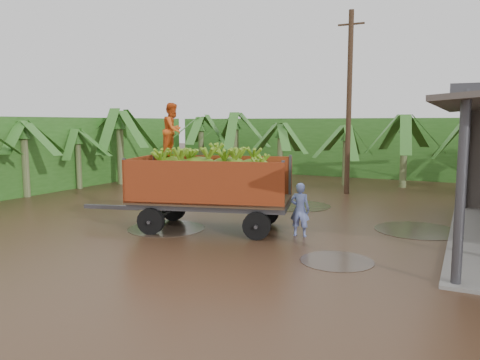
# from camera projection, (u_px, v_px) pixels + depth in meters

# --- Properties ---
(ground) EXTENTS (100.00, 100.00, 0.00)m
(ground) POSITION_uv_depth(u_px,v_px,m) (280.00, 226.00, 15.21)
(ground) COLOR black
(ground) RESTS_ON ground
(hedge_north) EXTENTS (22.00, 3.00, 3.60)m
(hedge_north) POSITION_uv_depth(u_px,v_px,m) (342.00, 147.00, 30.11)
(hedge_north) COLOR #2D661E
(hedge_north) RESTS_ON ground
(hedge_west) EXTENTS (3.00, 18.00, 3.60)m
(hedge_west) POSITION_uv_depth(u_px,v_px,m) (61.00, 152.00, 24.69)
(hedge_west) COLOR #2D661E
(hedge_west) RESTS_ON ground
(banana_trailer) EXTENTS (6.84, 3.53, 3.97)m
(banana_trailer) POSITION_uv_depth(u_px,v_px,m) (210.00, 183.00, 14.58)
(banana_trailer) COLOR #BF411B
(banana_trailer) RESTS_ON ground
(man_blue) EXTENTS (0.62, 0.44, 1.60)m
(man_blue) POSITION_uv_depth(u_px,v_px,m) (300.00, 210.00, 13.76)
(man_blue) COLOR #7E94E6
(man_blue) RESTS_ON ground
(utility_pole) EXTENTS (1.20, 0.24, 8.39)m
(utility_pole) POSITION_uv_depth(u_px,v_px,m) (349.00, 103.00, 21.56)
(utility_pole) COLOR #47301E
(utility_pole) RESTS_ON ground
(banana_plants) EXTENTS (24.39, 21.34, 4.11)m
(banana_plants) POSITION_uv_depth(u_px,v_px,m) (231.00, 152.00, 23.19)
(banana_plants) COLOR #2D661E
(banana_plants) RESTS_ON ground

